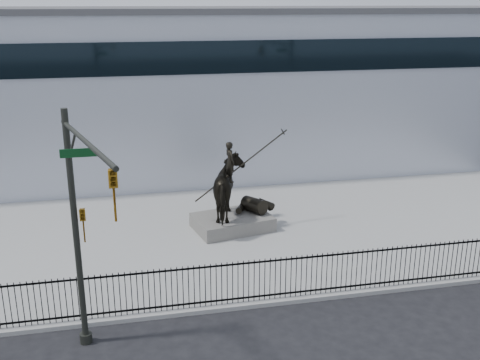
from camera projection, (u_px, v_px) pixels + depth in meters
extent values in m
plane|color=black|center=(313.00, 319.00, 17.83)|extent=(120.00, 120.00, 0.00)
cube|color=#999A97|center=(260.00, 232.00, 24.33)|extent=(30.00, 12.00, 0.15)
cube|color=silver|center=(210.00, 87.00, 35.09)|extent=(44.00, 14.00, 9.00)
cube|color=black|center=(301.00, 292.00, 18.90)|extent=(22.00, 0.05, 0.05)
cube|color=black|center=(302.00, 258.00, 18.52)|extent=(22.00, 0.05, 0.05)
cube|color=black|center=(302.00, 276.00, 18.72)|extent=(22.00, 0.03, 1.50)
cube|color=#615E59|center=(232.00, 222.00, 24.43)|extent=(3.59, 2.82, 0.60)
imported|color=black|center=(232.00, 188.00, 23.95)|extent=(2.65, 2.93, 2.56)
imported|color=black|center=(230.00, 162.00, 23.55)|extent=(0.54, 0.70, 1.73)
cylinder|color=black|center=(240.00, 167.00, 23.81)|extent=(4.03, 0.91, 2.60)
cylinder|color=#272923|center=(86.00, 338.00, 16.57)|extent=(0.36, 0.36, 0.30)
cylinder|color=#272923|center=(76.00, 233.00, 15.55)|extent=(0.18, 0.18, 7.00)
cylinder|color=#272923|center=(85.00, 141.00, 12.75)|extent=(1.47, 4.84, 0.12)
imported|color=#A66E12|center=(114.00, 196.00, 11.08)|extent=(0.18, 0.22, 1.10)
imported|color=#A66E12|center=(84.00, 226.00, 15.53)|extent=(0.16, 0.20, 1.00)
cube|color=#0C3F19|center=(79.00, 153.00, 13.71)|extent=(0.90, 0.03, 0.22)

